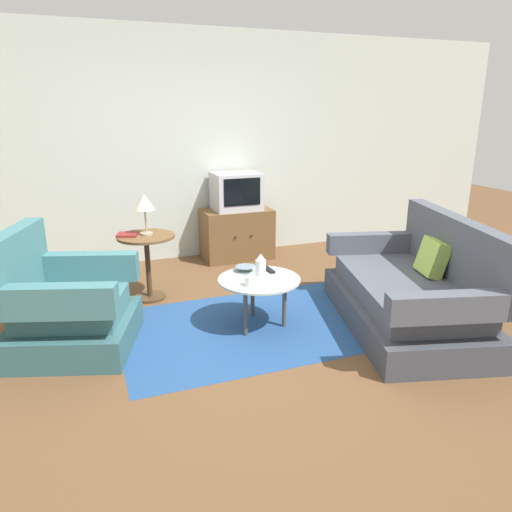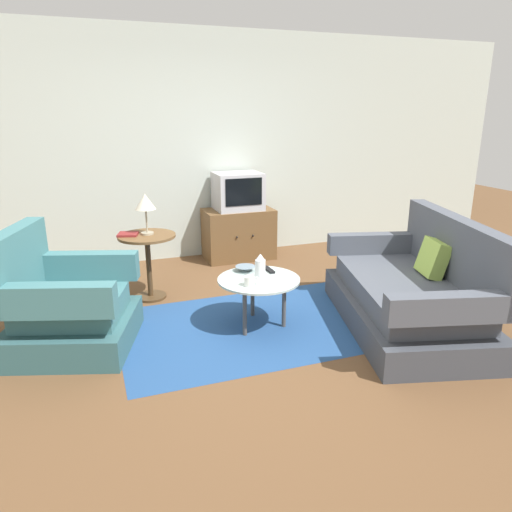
{
  "view_description": "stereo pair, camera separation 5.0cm",
  "coord_description": "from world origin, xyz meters",
  "views": [
    {
      "loc": [
        -1.23,
        -3.34,
        1.8
      ],
      "look_at": [
        0.18,
        0.41,
        0.55
      ],
      "focal_mm": 33.25,
      "sensor_mm": 36.0,
      "label": 1
    },
    {
      "loc": [
        -1.18,
        -3.35,
        1.8
      ],
      "look_at": [
        0.18,
        0.41,
        0.55
      ],
      "focal_mm": 33.25,
      "sensor_mm": 36.0,
      "label": 2
    }
  ],
  "objects": [
    {
      "name": "ground_plane",
      "position": [
        0.0,
        0.0,
        0.0
      ],
      "size": [
        16.0,
        16.0,
        0.0
      ],
      "primitive_type": "plane",
      "color": "brown"
    },
    {
      "name": "back_wall",
      "position": [
        0.0,
        2.43,
        1.35
      ],
      "size": [
        9.0,
        0.12,
        2.7
      ],
      "primitive_type": "cube",
      "color": "#B2BCB2",
      "rests_on": "ground"
    },
    {
      "name": "area_rug",
      "position": [
        0.12,
        0.16,
        0.0
      ],
      "size": [
        2.36,
        1.51,
        0.0
      ],
      "primitive_type": "cube",
      "color": "navy",
      "rests_on": "ground"
    },
    {
      "name": "armchair",
      "position": [
        -1.43,
        0.33,
        0.32
      ],
      "size": [
        1.12,
        1.12,
        0.95
      ],
      "rotation": [
        0.0,
        0.0,
        -1.88
      ],
      "color": "#325C60",
      "rests_on": "ground"
    },
    {
      "name": "couch",
      "position": [
        1.35,
        -0.29,
        0.3
      ],
      "size": [
        1.37,
        1.94,
        0.94
      ],
      "rotation": [
        0.0,
        0.0,
        1.31
      ],
      "color": "#3E424B",
      "rests_on": "ground"
    },
    {
      "name": "coffee_table",
      "position": [
        0.12,
        0.16,
        0.39
      ],
      "size": [
        0.7,
        0.7,
        0.43
      ],
      "color": "#B2C6C1",
      "rests_on": "ground"
    },
    {
      "name": "side_table",
      "position": [
        -0.67,
        1.12,
        0.47
      ],
      "size": [
        0.55,
        0.55,
        0.64
      ],
      "color": "brown",
      "rests_on": "ground"
    },
    {
      "name": "tv_stand",
      "position": [
        0.56,
        2.08,
        0.31
      ],
      "size": [
        0.84,
        0.51,
        0.62
      ],
      "color": "brown",
      "rests_on": "ground"
    },
    {
      "name": "television",
      "position": [
        0.56,
        2.09,
        0.84
      ],
      "size": [
        0.56,
        0.46,
        0.45
      ],
      "color": "#B7B7BC",
      "rests_on": "tv_stand"
    },
    {
      "name": "table_lamp",
      "position": [
        -0.66,
        1.14,
        0.95
      ],
      "size": [
        0.2,
        0.2,
        0.39
      ],
      "color": "#9E937A",
      "rests_on": "side_table"
    },
    {
      "name": "vase",
      "position": [
        0.13,
        0.16,
        0.54
      ],
      "size": [
        0.09,
        0.09,
        0.22
      ],
      "color": "white",
      "rests_on": "coffee_table"
    },
    {
      "name": "mug",
      "position": [
        -0.01,
        0.03,
        0.47
      ],
      "size": [
        0.13,
        0.09,
        0.08
      ],
      "color": "white",
      "rests_on": "coffee_table"
    },
    {
      "name": "bowl",
      "position": [
        0.07,
        0.38,
        0.45
      ],
      "size": [
        0.18,
        0.18,
        0.04
      ],
      "color": "slate",
      "rests_on": "coffee_table"
    },
    {
      "name": "tv_remote_dark",
      "position": [
        0.27,
        0.32,
        0.44
      ],
      "size": [
        0.05,
        0.18,
        0.02
      ],
      "rotation": [
        0.0,
        0.0,
        1.61
      ],
      "color": "black",
      "rests_on": "coffee_table"
    },
    {
      "name": "book",
      "position": [
        -0.84,
        1.17,
        0.66
      ],
      "size": [
        0.22,
        0.21,
        0.02
      ],
      "rotation": [
        0.0,
        0.0,
        -0.29
      ],
      "color": "maroon",
      "rests_on": "side_table"
    }
  ]
}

